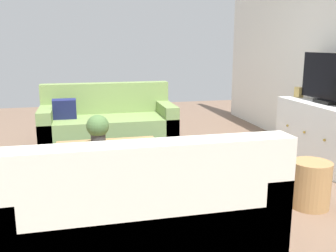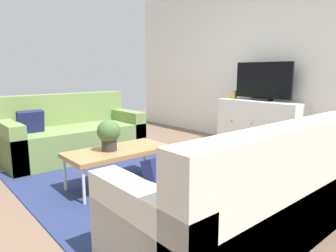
# 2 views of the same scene
# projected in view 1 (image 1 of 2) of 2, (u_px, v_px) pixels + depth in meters

# --- Properties ---
(ground_plane) EXTENTS (10.00, 10.00, 0.00)m
(ground_plane) POSITION_uv_depth(u_px,v_px,m) (129.00, 179.00, 3.92)
(ground_plane) COLOR brown
(area_rug) EXTENTS (2.50, 1.90, 0.01)m
(area_rug) POSITION_uv_depth(u_px,v_px,m) (115.00, 180.00, 3.88)
(area_rug) COLOR navy
(area_rug) RESTS_ON ground_plane
(couch_left_side) EXTENTS (0.86, 1.80, 0.85)m
(couch_left_side) POSITION_uv_depth(u_px,v_px,m) (108.00, 125.00, 5.20)
(couch_left_side) COLOR olive
(couch_left_side) RESTS_ON ground_plane
(couch_right_side) EXTENTS (0.86, 1.80, 0.85)m
(couch_right_side) POSITION_uv_depth(u_px,v_px,m) (141.00, 216.00, 2.47)
(couch_right_side) COLOR beige
(couch_right_side) RESTS_ON ground_plane
(coffee_table) EXTENTS (0.50, 1.04, 0.38)m
(coffee_table) POSITION_uv_depth(u_px,v_px,m) (108.00, 147.00, 3.83)
(coffee_table) COLOR #A37547
(coffee_table) RESTS_ON ground_plane
(potted_plant) EXTENTS (0.23, 0.23, 0.31)m
(potted_plant) POSITION_uv_depth(u_px,v_px,m) (98.00, 128.00, 3.78)
(potted_plant) COLOR #2D2D2D
(potted_plant) RESTS_ON coffee_table
(tv_console) EXTENTS (1.30, 0.47, 0.72)m
(tv_console) POSITION_uv_depth(u_px,v_px,m) (322.00, 134.00, 4.34)
(tv_console) COLOR white
(tv_console) RESTS_ON ground_plane
(flat_screen_tv) EXTENTS (0.92, 0.16, 0.57)m
(flat_screen_tv) POSITION_uv_depth(u_px,v_px,m) (328.00, 79.00, 4.21)
(flat_screen_tv) COLOR black
(flat_screen_tv) RESTS_ON tv_console
(mantel_clock) EXTENTS (0.11, 0.07, 0.13)m
(mantel_clock) POSITION_uv_depth(u_px,v_px,m) (299.00, 92.00, 4.76)
(mantel_clock) COLOR tan
(mantel_clock) RESTS_ON tv_console
(wicker_basket) EXTENTS (0.34, 0.34, 0.41)m
(wicker_basket) POSITION_uv_depth(u_px,v_px,m) (310.00, 184.00, 3.22)
(wicker_basket) COLOR #9E7547
(wicker_basket) RESTS_ON ground_plane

